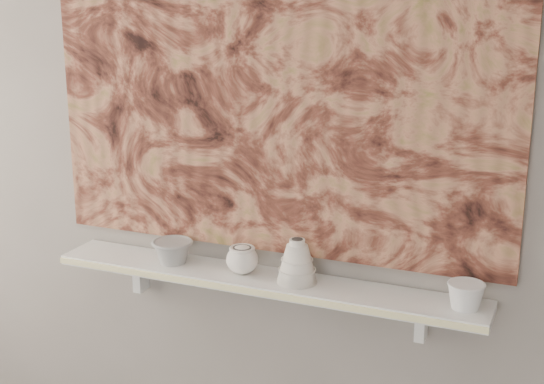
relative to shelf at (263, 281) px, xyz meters
The scene contains 11 objects.
wall_back 0.45m from the shelf, 90.00° to the left, with size 3.60×3.60×0.00m, color gray.
shelf is the anchor object (origin of this frame).
shelf_stripe 0.09m from the shelf, 90.00° to the right, with size 1.40×0.01×0.02m, color #F3E9A2.
bracket_left 0.50m from the shelf, behind, with size 0.03×0.06×0.12m, color silver.
bracket_right 0.50m from the shelf, ahead, with size 0.03×0.06×0.12m, color silver.
painting 0.63m from the shelf, 90.00° to the left, with size 1.50×0.03×1.10m, color brown.
house_motif 0.55m from the shelf, ahead, with size 0.09×0.00×0.08m, color black.
bowl_grey 0.33m from the shelf, behind, with size 0.13×0.13×0.08m, color #979795, non-canonical shape.
cup_cream 0.09m from the shelf, behind, with size 0.10×0.10×0.09m, color white, non-canonical shape.
bell_vessel 0.14m from the shelf, ahead, with size 0.13×0.13×0.14m, color silver, non-canonical shape.
bowl_white 0.62m from the shelf, ahead, with size 0.11×0.11×0.08m, color silver, non-canonical shape.
Camera 1 is at (0.88, -0.52, 1.81)m, focal length 50.00 mm.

